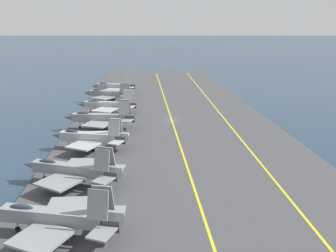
# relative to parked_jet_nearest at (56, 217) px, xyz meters

# --- Properties ---
(ground_plane) EXTENTS (2000.00, 2000.00, 0.00)m
(ground_plane) POSITION_rel_parked_jet_nearest_xyz_m (50.99, -17.35, -2.74)
(ground_plane) COLOR #23384C
(carrier_deck) EXTENTS (210.60, 49.92, 0.40)m
(carrier_deck) POSITION_rel_parked_jet_nearest_xyz_m (50.99, -17.35, -2.54)
(carrier_deck) COLOR #424244
(carrier_deck) RESTS_ON ground
(deck_stripe_foul_line) EXTENTS (189.50, 4.78, 0.01)m
(deck_stripe_foul_line) POSITION_rel_parked_jet_nearest_xyz_m (50.99, -31.08, -2.34)
(deck_stripe_foul_line) COLOR yellow
(deck_stripe_foul_line) RESTS_ON carrier_deck
(deck_stripe_centerline) EXTENTS (189.54, 0.36, 0.01)m
(deck_stripe_centerline) POSITION_rel_parked_jet_nearest_xyz_m (50.99, -17.35, -2.34)
(deck_stripe_centerline) COLOR yellow
(deck_stripe_centerline) RESTS_ON carrier_deck
(parked_jet_nearest) EXTENTS (12.38, 16.38, 6.41)m
(parked_jet_nearest) POSITION_rel_parked_jet_nearest_xyz_m (0.00, 0.00, 0.00)
(parked_jet_nearest) COLOR gray
(parked_jet_nearest) RESTS_ON carrier_deck
(parked_jet_second) EXTENTS (12.68, 16.35, 6.23)m
(parked_jet_second) POSITION_rel_parked_jet_nearest_xyz_m (14.02, 0.78, -0.05)
(parked_jet_second) COLOR gray
(parked_jet_second) RESTS_ON carrier_deck
(parked_jet_third) EXTENTS (12.20, 15.43, 6.22)m
(parked_jet_third) POSITION_rel_parked_jet_nearest_xyz_m (29.96, 0.25, 0.06)
(parked_jet_third) COLOR #A8AAAF
(parked_jet_third) RESTS_ON carrier_deck
(parked_jet_fourth) EXTENTS (13.50, 16.89, 6.91)m
(parked_jet_fourth) POSITION_rel_parked_jet_nearest_xyz_m (44.17, -0.22, 0.34)
(parked_jet_fourth) COLOR gray
(parked_jet_fourth) RESTS_ON carrier_deck
(parked_jet_fifth) EXTENTS (14.19, 16.59, 6.59)m
(parked_jet_fifth) POSITION_rel_parked_jet_nearest_xyz_m (59.91, -0.58, 0.02)
(parked_jet_fifth) COLOR #A8AAAF
(parked_jet_fifth) RESTS_ON carrier_deck
(parked_jet_sixth) EXTENTS (13.73, 16.43, 6.22)m
(parked_jet_sixth) POSITION_rel_parked_jet_nearest_xyz_m (75.19, 0.68, 0.27)
(parked_jet_sixth) COLOR gray
(parked_jet_sixth) RESTS_ON carrier_deck
(parked_jet_seventh) EXTENTS (12.84, 15.90, 6.08)m
(parked_jet_seventh) POSITION_rel_parked_jet_nearest_xyz_m (90.53, -0.01, 0.18)
(parked_jet_seventh) COLOR #9EA3A8
(parked_jet_seventh) RESTS_ON carrier_deck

